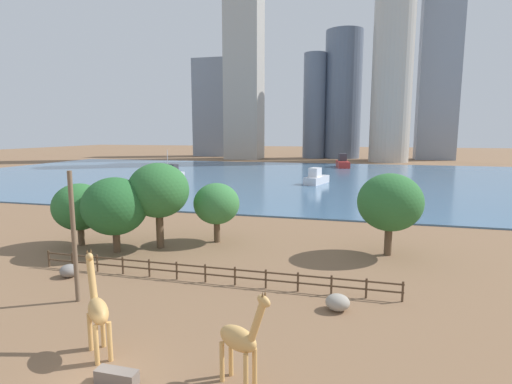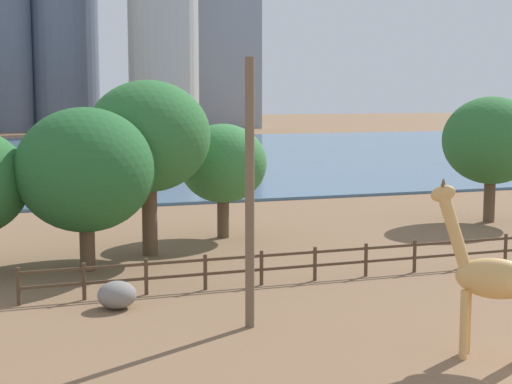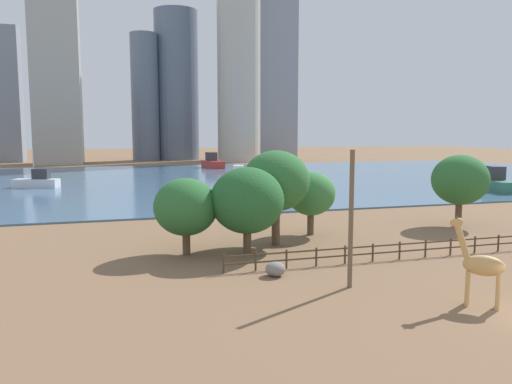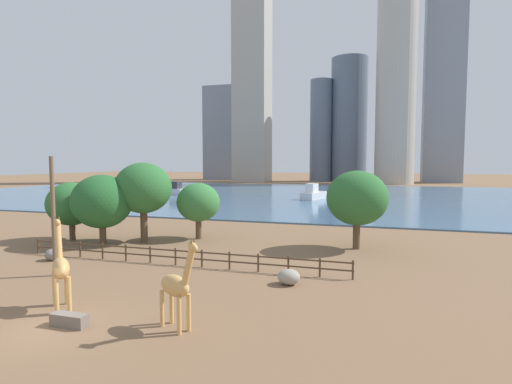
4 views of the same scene
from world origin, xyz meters
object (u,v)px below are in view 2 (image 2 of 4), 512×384
(giraffe_companion, at_px, (489,277))
(tree_right_tall, at_px, (85,170))
(tree_left_small, at_px, (492,141))
(boat_tug, at_px, (143,151))
(tree_center_broad, at_px, (223,164))
(tree_right_small, at_px, (148,137))
(boat_ferry, at_px, (114,132))
(boulder_near_fence, at_px, (117,295))
(utility_pole, at_px, (250,195))

(giraffe_companion, bearing_deg, tree_right_tall, -16.23)
(tree_left_small, relative_size, boat_tug, 0.90)
(tree_center_broad, xyz_separation_m, tree_right_small, (-4.32, -3.07, 1.54))
(tree_right_tall, xyz_separation_m, tree_left_small, (22.81, 5.06, 0.48))
(tree_right_tall, relative_size, boat_ferry, 0.70)
(boulder_near_fence, distance_m, tree_right_tall, 7.14)
(tree_left_small, xyz_separation_m, tree_right_small, (-19.81, -2.85, 0.68))
(tree_right_tall, height_order, tree_left_small, tree_left_small)
(tree_center_broad, distance_m, boat_ferry, 84.85)
(giraffe_companion, distance_m, tree_right_small, 17.83)
(boulder_near_fence, distance_m, boat_tug, 57.05)
(tree_center_broad, height_order, tree_right_tall, tree_right_tall)
(giraffe_companion, relative_size, boulder_near_fence, 3.73)
(giraffe_companion, bearing_deg, boat_ferry, -50.95)
(tree_center_broad, xyz_separation_m, tree_left_small, (15.49, -0.22, 0.86))
(tree_left_small, height_order, boat_ferry, tree_left_small)
(utility_pole, distance_m, tree_right_small, 11.88)
(giraffe_companion, height_order, tree_center_broad, tree_center_broad)
(giraffe_companion, xyz_separation_m, tree_center_broad, (-1.32, 19.72, 1.46))
(giraffe_companion, height_order, boat_ferry, giraffe_companion)
(tree_left_small, xyz_separation_m, boat_tug, (-10.73, 44.55, -3.24))
(tree_right_small, height_order, boat_tug, tree_right_small)
(boulder_near_fence, bearing_deg, utility_pole, -44.75)
(utility_pole, relative_size, tree_center_broad, 1.44)
(utility_pole, height_order, boat_tug, utility_pole)
(boulder_near_fence, height_order, boat_tug, boat_tug)
(giraffe_companion, xyz_separation_m, boat_ferry, (6.92, 104.15, -0.69))
(tree_center_broad, bearing_deg, utility_pole, -103.99)
(boulder_near_fence, relative_size, boat_tug, 0.16)
(tree_center_broad, bearing_deg, tree_left_small, -0.82)
(giraffe_companion, relative_size, tree_left_small, 0.69)
(utility_pole, bearing_deg, boat_ferry, 83.14)
(tree_right_tall, distance_m, tree_left_small, 23.37)
(giraffe_companion, relative_size, tree_right_tall, 0.73)
(tree_right_tall, relative_size, tree_right_small, 0.85)
(boulder_near_fence, bearing_deg, tree_right_tall, 91.45)
(utility_pole, xyz_separation_m, boat_tug, (8.47, 59.22, -2.76))
(tree_right_tall, bearing_deg, tree_right_small, 36.31)
(utility_pole, height_order, tree_center_broad, utility_pole)
(tree_center_broad, xyz_separation_m, boat_ferry, (8.24, 84.42, -2.15))
(utility_pole, distance_m, boulder_near_fence, 6.06)
(boulder_near_fence, distance_m, tree_left_small, 25.62)
(utility_pole, relative_size, tree_right_small, 1.06)
(boat_ferry, bearing_deg, tree_left_small, -3.77)
(boulder_near_fence, xyz_separation_m, tree_center_broad, (7.17, 11.45, 3.22))
(tree_left_small, relative_size, tree_right_small, 0.91)
(tree_right_small, bearing_deg, tree_left_small, 8.20)
(tree_right_tall, xyz_separation_m, boat_ferry, (15.57, 89.71, -2.53))
(boat_tug, bearing_deg, boulder_near_fence, -176.19)
(giraffe_companion, xyz_separation_m, boulder_near_fence, (-8.49, 8.27, -1.76))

